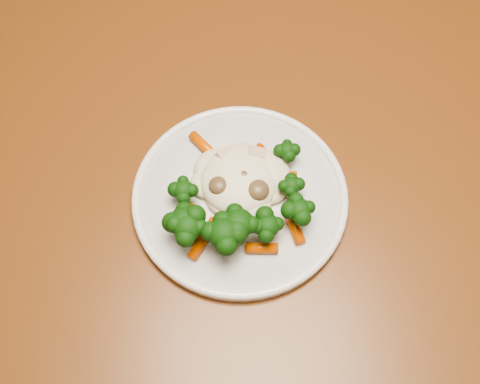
{
  "coord_description": "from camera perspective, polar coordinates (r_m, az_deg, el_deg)",
  "views": [
    {
      "loc": [
        -0.21,
        -0.25,
        1.37
      ],
      "look_at": [
        -0.2,
        0.07,
        0.77
      ],
      "focal_mm": 45.0,
      "sensor_mm": 36.0,
      "label": 1
    }
  ],
  "objects": [
    {
      "name": "dining_table",
      "position": [
        0.79,
        -4.39,
        -4.98
      ],
      "size": [
        1.28,
        0.95,
        0.75
      ],
      "rotation": [
        0.0,
        0.0,
        0.14
      ],
      "color": "brown",
      "rests_on": "ground"
    },
    {
      "name": "plate",
      "position": [
        0.69,
        0.0,
        -0.55
      ],
      "size": [
        0.25,
        0.25,
        0.01
      ],
      "primitive_type": "cylinder",
      "color": "white",
      "rests_on": "dining_table"
    },
    {
      "name": "meal",
      "position": [
        0.66,
        -0.68,
        -1.24
      ],
      "size": [
        0.17,
        0.18,
        0.05
      ],
      "color": "#F6ECC5",
      "rests_on": "plate"
    }
  ]
}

